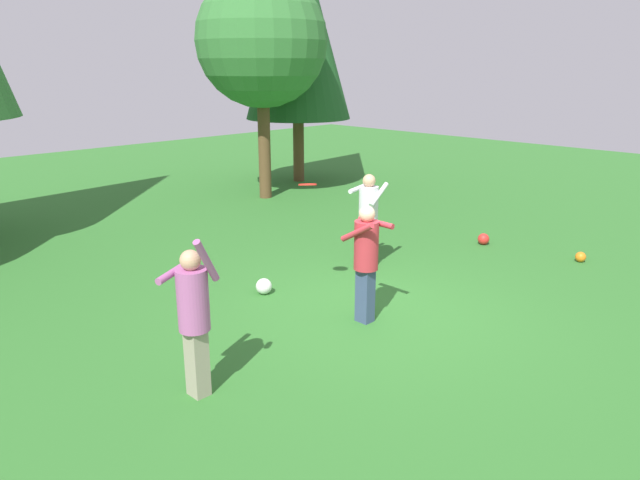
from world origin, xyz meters
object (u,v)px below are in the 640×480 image
object	(u,v)px
person_thrower	(194,311)
tree_far_right	(297,21)
frisbee	(307,185)
person_bystander	(366,254)
ball_white	(264,286)
tree_right	(262,42)
person_catcher	(368,213)
ball_red	(483,239)
ball_orange	(581,257)

from	to	relation	value
person_thrower	tree_far_right	size ratio (longest dim) A/B	0.25
tree_far_right	frisbee	bearing A→B (deg)	-132.44
person_bystander	ball_white	size ratio (longest dim) A/B	6.61
tree_far_right	tree_right	distance (m)	2.62
person_catcher	tree_right	bearing A→B (deg)	-123.28
ball_white	tree_far_right	distance (m)	10.54
ball_red	person_catcher	bearing A→B (deg)	164.89
person_bystander	ball_red	xyz separation A→B (m)	(4.53, 0.70, -0.89)
frisbee	ball_red	world-z (taller)	frisbee
tree_right	ball_white	bearing A→B (deg)	-130.42
person_thrower	person_bystander	distance (m)	2.78
ball_red	tree_right	world-z (taller)	tree_right
person_thrower	ball_orange	size ratio (longest dim) A/B	9.71
person_catcher	frisbee	world-z (taller)	frisbee
person_bystander	ball_white	xyz separation A→B (m)	(-0.35, 1.82, -0.87)
person_catcher	ball_orange	distance (m)	4.11
ball_white	ball_orange	xyz separation A→B (m)	(5.16, -2.96, -0.03)
person_catcher	tree_right	xyz separation A→B (m)	(2.51, 5.78, 3.06)
person_thrower	ball_orange	xyz separation A→B (m)	(7.59, -1.18, -0.91)
person_catcher	tree_right	size ratio (longest dim) A/B	0.30
ball_red	tree_far_right	xyz separation A→B (m)	(2.03, 7.63, 4.61)
tree_far_right	tree_right	xyz separation A→B (m)	(-2.29, -1.10, -0.65)
person_catcher	frisbee	xyz separation A→B (m)	(-1.78, -0.31, 0.81)
person_thrower	ball_orange	bearing A→B (deg)	-30.57
frisbee	tree_far_right	xyz separation A→B (m)	(6.57, 7.19, 2.90)
person_thrower	ball_red	distance (m)	7.38
person_bystander	ball_white	world-z (taller)	person_bystander
person_catcher	ball_white	bearing A→B (deg)	-19.75
person_catcher	ball_red	size ratio (longest dim) A/B	7.37
tree_right	person_thrower	bearing A→B (deg)	-134.41
frisbee	tree_right	world-z (taller)	tree_right
person_bystander	ball_orange	size ratio (longest dim) A/B	8.81
ball_white	person_bystander	bearing A→B (deg)	-79.24
person_catcher	tree_far_right	distance (m)	9.17
person_catcher	ball_orange	bearing A→B (deg)	129.82
person_catcher	ball_red	distance (m)	3.00
person_catcher	ball_red	bearing A→B (deg)	155.05
ball_orange	ball_red	distance (m)	1.87
person_thrower	ball_white	bearing A→B (deg)	14.43
ball_white	tree_right	bearing A→B (deg)	49.58
frisbee	ball_white	size ratio (longest dim) A/B	1.49
person_thrower	tree_right	distance (m)	10.52
person_catcher	ball_white	size ratio (longest dim) A/B	6.69
person_thrower	person_bystander	size ratio (longest dim) A/B	1.10
ball_white	tree_right	size ratio (longest dim) A/B	0.04
tree_right	tree_far_right	bearing A→B (deg)	25.60
tree_right	frisbee	bearing A→B (deg)	-125.12
person_thrower	ball_red	xyz separation A→B (m)	(7.30, 0.66, -0.89)
person_bystander	ball_orange	bearing A→B (deg)	-104.16
person_catcher	ball_red	xyz separation A→B (m)	(2.76, -0.75, -0.90)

